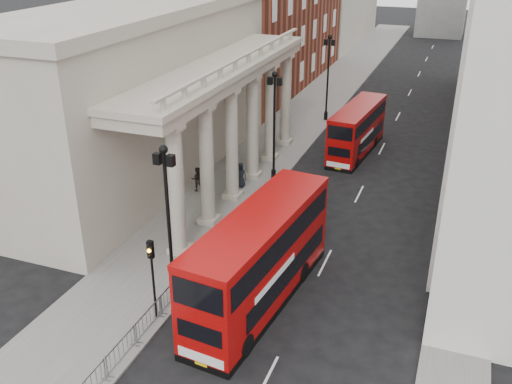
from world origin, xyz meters
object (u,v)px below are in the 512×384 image
lamp_post_mid (274,119)px  traffic_light (152,265)px  lamp_post_north (328,72)px  pedestrian_a (231,187)px  bus_near (260,257)px  pedestrian_b (197,179)px  pedestrian_c (241,175)px  lamp_post_south (168,213)px  bus_far (357,129)px

lamp_post_mid → traffic_light: size_ratio=1.93×
lamp_post_north → pedestrian_a: size_ratio=5.13×
bus_near → pedestrian_a: bearing=125.8°
lamp_post_mid → bus_near: (4.35, -14.78, -2.30)m
pedestrian_b → pedestrian_c: 3.20m
pedestrian_b → pedestrian_c: (2.67, 1.76, 0.03)m
lamp_post_south → pedestrian_c: lamp_post_south is taller
lamp_post_north → bus_far: 9.49m
traffic_light → pedestrian_c: 16.21m
lamp_post_south → pedestrian_a: 12.79m
bus_far → pedestrian_b: bus_far is taller
pedestrian_a → lamp_post_north: bearing=93.3°
lamp_post_north → pedestrian_b: (-4.53, -19.83, -3.88)m
bus_near → pedestrian_b: bus_near is taller
bus_far → pedestrian_c: bus_far is taller
pedestrian_a → lamp_post_mid: bearing=73.8°
pedestrian_c → traffic_light: bearing=-88.6°
lamp_post_south → pedestrian_a: lamp_post_south is taller
lamp_post_mid → bus_far: (4.63, 8.19, -2.76)m
pedestrian_a → pedestrian_c: size_ratio=0.87×
pedestrian_a → pedestrian_b: bearing=-174.9°
bus_far → pedestrian_a: size_ratio=5.99×
lamp_post_south → lamp_post_mid: size_ratio=1.00×
traffic_light → bus_far: (4.53, 26.21, -0.96)m
bus_near → pedestrian_c: size_ratio=6.31×
lamp_post_north → pedestrian_a: 20.46m
traffic_light → pedestrian_c: bearing=97.0°
bus_far → pedestrian_b: bearing=-121.9°
bus_far → pedestrian_a: bearing=-112.6°
lamp_post_south → lamp_post_mid: (0.00, 16.00, 0.00)m
lamp_post_mid → pedestrian_b: size_ratio=4.58×
traffic_light → bus_near: 5.37m
lamp_post_mid → pedestrian_b: bearing=-139.8°
pedestrian_a → bus_near: bearing=-51.6°
lamp_post_south → bus_near: size_ratio=0.70×
traffic_light → lamp_post_north: bearing=90.2°
pedestrian_b → pedestrian_a: bearing=150.0°
lamp_post_south → pedestrian_c: 14.58m
lamp_post_south → bus_far: lamp_post_south is taller
lamp_post_south → traffic_light: size_ratio=1.93×
pedestrian_b → pedestrian_c: size_ratio=0.97×
lamp_post_mid → bus_near: size_ratio=0.70×
traffic_light → bus_near: size_ratio=0.36×
lamp_post_north → traffic_light: lamp_post_north is taller
pedestrian_c → bus_near: bearing=-69.5°
bus_far → lamp_post_south: bearing=-95.5°
lamp_post_south → lamp_post_mid: bearing=90.0°
traffic_light → pedestrian_a: 14.33m
lamp_post_mid → pedestrian_a: bearing=-114.8°
lamp_post_mid → pedestrian_c: lamp_post_mid is taller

